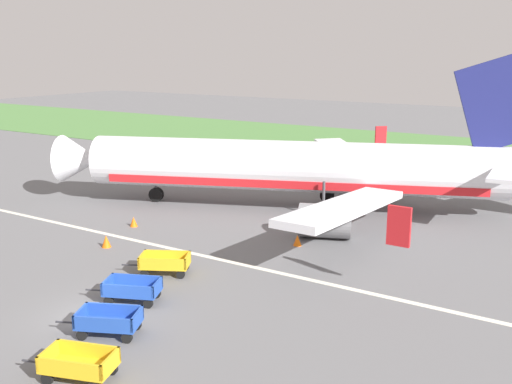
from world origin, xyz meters
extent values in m
plane|color=slate|center=(0.00, 0.00, 0.00)|extent=(220.00, 220.00, 0.00)
cube|color=#518442|center=(0.00, 50.32, 0.03)|extent=(220.00, 28.00, 0.06)
cube|color=silver|center=(0.00, 8.57, 0.01)|extent=(120.00, 0.36, 0.01)
cylinder|color=silver|center=(-1.25, 20.36, 3.15)|extent=(29.27, 14.42, 3.70)
cube|color=red|center=(-1.25, 20.36, 2.13)|extent=(26.41, 13.15, 0.56)
cone|color=silver|center=(-16.61, 14.32, 3.15)|extent=(4.30, 4.55, 3.63)
cube|color=silver|center=(5.64, 14.10, 2.48)|extent=(2.72, 13.02, 1.35)
cube|color=red|center=(10.46, 9.01, 3.43)|extent=(1.10, 0.21, 1.90)
cylinder|color=gray|center=(3.93, 15.10, 1.13)|extent=(3.75, 3.13, 2.10)
cube|color=silver|center=(-0.47, 29.64, 2.48)|extent=(10.83, 11.22, 1.35)
cube|color=red|center=(-0.40, 36.65, 3.43)|extent=(0.94, 0.90, 1.90)
cylinder|color=gray|center=(-1.04, 27.74, 1.13)|extent=(3.75, 3.13, 2.10)
cube|color=navy|center=(11.59, 25.41, 7.90)|extent=(5.69, 2.52, 6.88)
cube|color=silver|center=(12.95, 22.50, 3.75)|extent=(2.11, 5.30, 0.24)
cube|color=silver|center=(10.60, 28.46, 3.75)|extent=(4.69, 5.16, 0.24)
cylinder|color=#4C4C51|center=(-11.03, 16.51, 1.57)|extent=(0.20, 0.20, 2.04)
cylinder|color=black|center=(-11.03, 16.51, 0.55)|extent=(1.19, 0.82, 1.10)
cylinder|color=#4C4C51|center=(1.88, 19.22, 1.57)|extent=(0.20, 0.20, 2.04)
cylinder|color=black|center=(1.88, 19.22, 0.55)|extent=(1.19, 0.82, 1.10)
cylinder|color=#4C4C51|center=(0.27, 23.32, 1.57)|extent=(0.20, 0.20, 2.04)
cylinder|color=black|center=(0.27, 23.32, 0.55)|extent=(1.19, 0.82, 1.10)
cube|color=gold|center=(3.38, -3.93, 0.48)|extent=(2.81, 2.11, 0.08)
cube|color=gold|center=(3.58, -4.55, 0.80)|extent=(2.41, 0.87, 0.55)
cube|color=gold|center=(3.18, -3.31, 0.80)|extent=(2.41, 0.87, 0.55)
cube|color=gold|center=(2.24, -4.31, 0.80)|extent=(0.53, 1.36, 0.55)
cube|color=gold|center=(4.52, -3.56, 0.80)|extent=(0.53, 1.36, 0.55)
cylinder|color=#2D2D33|center=(1.67, -4.49, 0.44)|extent=(0.98, 0.39, 0.08)
cylinder|color=black|center=(2.66, -4.76, 0.22)|extent=(0.47, 0.29, 0.44)
cylinder|color=black|center=(2.31, -3.69, 0.22)|extent=(0.47, 0.29, 0.44)
cylinder|color=black|center=(4.09, -3.11, 0.22)|extent=(0.47, 0.29, 0.44)
cube|color=#234CB2|center=(1.83, -1.00, 0.48)|extent=(2.86, 2.31, 0.08)
cube|color=#234CB2|center=(2.10, -1.59, 0.80)|extent=(2.32, 1.13, 0.55)
cube|color=#234CB2|center=(1.56, -0.41, 0.80)|extent=(2.32, 1.13, 0.55)
cube|color=#234CB2|center=(0.73, -1.49, 0.80)|extent=(0.67, 1.32, 0.55)
cube|color=#234CB2|center=(2.92, -0.50, 0.80)|extent=(0.67, 1.32, 0.55)
cylinder|color=#2D2D33|center=(0.19, -1.74, 0.44)|extent=(0.94, 0.49, 0.08)
cylinder|color=black|center=(1.20, -1.90, 0.22)|extent=(0.47, 0.33, 0.44)
cylinder|color=black|center=(0.74, -0.88, 0.22)|extent=(0.47, 0.33, 0.44)
cylinder|color=black|center=(2.91, -1.12, 0.22)|extent=(0.47, 0.33, 0.44)
cylinder|color=black|center=(2.45, -0.10, 0.22)|extent=(0.47, 0.33, 0.44)
cube|color=#234CB2|center=(0.36, 1.91, 0.48)|extent=(2.85, 2.26, 0.08)
cube|color=#234CB2|center=(0.61, 1.31, 0.80)|extent=(2.34, 1.06, 0.55)
cube|color=#234CB2|center=(0.11, 2.51, 0.80)|extent=(2.34, 1.06, 0.55)
cube|color=#234CB2|center=(-0.75, 1.44, 0.80)|extent=(0.63, 1.33, 0.55)
cube|color=#234CB2|center=(1.47, 2.37, 0.80)|extent=(0.63, 1.33, 0.55)
cylinder|color=#2D2D33|center=(-1.30, 1.21, 0.44)|extent=(0.95, 0.46, 0.08)
cylinder|color=black|center=(-0.29, 1.03, 0.22)|extent=(0.47, 0.32, 0.44)
cylinder|color=black|center=(-0.72, 2.06, 0.22)|extent=(0.47, 0.32, 0.44)
cylinder|color=black|center=(1.44, 1.75, 0.22)|extent=(0.47, 0.32, 0.44)
cylinder|color=black|center=(1.01, 2.79, 0.22)|extent=(0.47, 0.32, 0.44)
cube|color=gold|center=(-0.61, 5.33, 0.48)|extent=(2.86, 2.39, 0.08)
cube|color=gold|center=(-0.32, 4.75, 0.80)|extent=(2.27, 1.23, 0.55)
cube|color=gold|center=(-0.91, 5.91, 0.80)|extent=(2.27, 1.23, 0.55)
cube|color=gold|center=(-1.68, 4.78, 0.80)|extent=(0.73, 1.29, 0.55)
cube|color=gold|center=(0.45, 5.88, 0.80)|extent=(0.73, 1.29, 0.55)
cylinder|color=#2D2D33|center=(-2.22, 4.51, 0.44)|extent=(0.93, 0.53, 0.08)
cylinder|color=black|center=(-1.19, 4.40, 0.22)|extent=(0.46, 0.34, 0.44)
cylinder|color=black|center=(-1.70, 5.40, 0.22)|extent=(0.46, 0.34, 0.44)
cylinder|color=black|center=(0.48, 5.26, 0.22)|extent=(0.46, 0.34, 0.44)
cylinder|color=black|center=(-0.04, 6.26, 0.22)|extent=(0.46, 0.34, 0.44)
cone|color=orange|center=(3.13, 12.98, 0.33)|extent=(0.50, 0.50, 0.66)
cone|color=orange|center=(-7.91, 10.71, 0.33)|extent=(0.50, 0.50, 0.66)
cone|color=orange|center=(-6.37, 6.77, 0.36)|extent=(0.55, 0.55, 0.73)
camera|label=1|loc=(18.28, -16.20, 11.28)|focal=40.53mm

